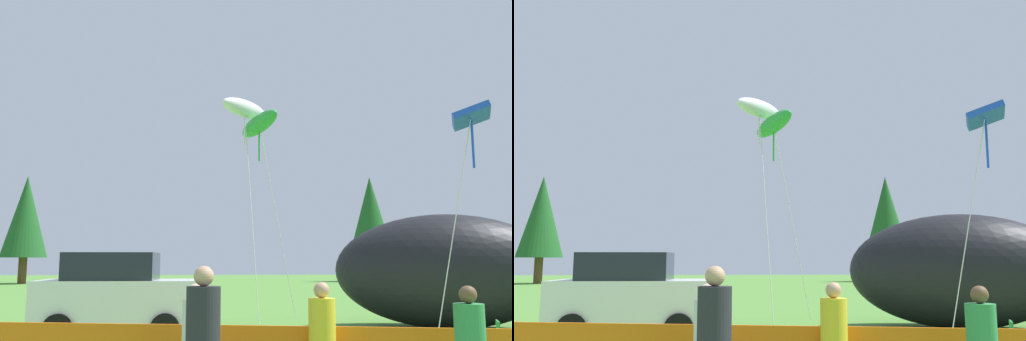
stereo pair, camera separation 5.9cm
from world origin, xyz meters
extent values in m
cube|color=white|center=(-4.45, 3.72, 0.85)|extent=(3.97, 1.79, 1.12)
cube|color=#1E232D|center=(-4.65, 3.73, 1.74)|extent=(2.19, 1.61, 0.67)
cylinder|color=black|center=(-3.21, 4.53, 0.34)|extent=(0.68, 0.25, 0.68)
cylinder|color=black|center=(-3.25, 2.86, 0.34)|extent=(0.68, 0.25, 0.68)
cylinder|color=black|center=(-5.65, 4.58, 0.34)|extent=(0.68, 0.25, 0.68)
cylinder|color=black|center=(-5.69, 2.91, 0.34)|extent=(0.68, 0.25, 0.68)
cube|color=#267F33|center=(2.70, -1.15, 0.66)|extent=(0.19, 0.43, 0.43)
ellipsoid|color=black|center=(4.36, 5.06, 1.59)|extent=(6.74, 4.63, 3.18)
ellipsoid|color=white|center=(4.36, 5.06, 0.87)|extent=(4.40, 3.30, 1.43)
cylinder|color=#338C4C|center=(0.86, -4.18, 1.08)|extent=(0.35, 0.35, 0.64)
sphere|color=brown|center=(0.86, -4.18, 1.50)|extent=(0.21, 0.21, 0.21)
cylinder|color=yellow|center=(-0.71, -3.25, 1.09)|extent=(0.35, 0.35, 0.64)
sphere|color=tan|center=(-0.71, -3.25, 1.51)|extent=(0.21, 0.21, 0.21)
cylinder|color=silver|center=(-2.35, -3.22, 1.08)|extent=(0.35, 0.35, 0.63)
sphere|color=beige|center=(-2.35, -3.22, 1.50)|extent=(0.21, 0.21, 0.21)
cylinder|color=#26262D|center=(-2.23, -4.01, 1.24)|extent=(0.40, 0.40, 0.73)
sphere|color=tan|center=(-2.23, -4.01, 1.72)|extent=(0.24, 0.24, 0.24)
cylinder|color=silver|center=(-0.96, 7.63, 3.58)|extent=(0.38, 2.15, 7.17)
ellipsoid|color=white|center=(-1.13, 8.69, 7.16)|extent=(2.11, 2.52, 0.80)
cylinder|color=white|center=(-1.13, 8.69, 6.46)|extent=(0.06, 0.06, 1.20)
cylinder|color=silver|center=(3.53, 2.32, 2.71)|extent=(1.36, 0.48, 5.43)
cube|color=blue|center=(4.19, 2.54, 5.42)|extent=(1.20, 1.16, 0.56)
cylinder|color=blue|center=(4.19, 2.54, 4.72)|extent=(0.06, 0.06, 1.20)
cylinder|color=silver|center=(-0.06, 8.18, 3.26)|extent=(1.20, 0.34, 6.53)
ellipsoid|color=green|center=(-0.65, 8.34, 6.53)|extent=(1.62, 2.48, 1.01)
cylinder|color=green|center=(-0.65, 8.34, 5.83)|extent=(0.06, 0.06, 1.20)
cylinder|color=brown|center=(-17.28, 35.88, 1.02)|extent=(0.65, 0.65, 2.03)
cone|color=#1E5623|center=(-17.28, 35.88, 5.29)|extent=(3.58, 3.58, 6.51)
cylinder|color=brown|center=(11.48, 38.58, 1.09)|extent=(0.70, 0.70, 2.18)
cone|color=#1E5623|center=(11.48, 38.58, 5.66)|extent=(3.83, 3.83, 6.97)
camera|label=1|loc=(-2.10, -10.80, 1.91)|focal=40.00mm
camera|label=2|loc=(-2.04, -10.81, 1.91)|focal=40.00mm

